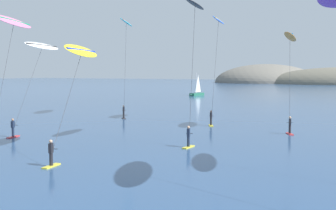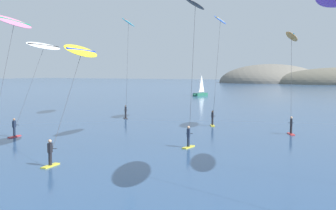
# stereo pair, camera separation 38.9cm
# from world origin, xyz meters

# --- Properties ---
(headland_island) EXTENTS (136.64, 57.21, 20.48)m
(headland_island) POSITION_xyz_m (-19.05, 219.12, 0.00)
(headland_island) COLOR #7A705B
(headland_island) RESTS_ON ground
(sailboat_far) EXTENTS (1.92, 5.96, 5.70)m
(sailboat_far) POSITION_xyz_m (-29.60, 88.31, 0.64)
(sailboat_far) COLOR #23664C
(sailboat_far) RESTS_ON ground
(kitesurfer_pink) EXTENTS (4.09, 7.36, 9.96)m
(kitesurfer_pink) POSITION_xyz_m (-9.06, 14.93, 8.77)
(kitesurfer_pink) COLOR red
(kitesurfer_pink) RESTS_ON ground
(kitesurfer_orange) EXTENTS (2.73, 5.72, 9.90)m
(kitesurfer_orange) POSITION_xyz_m (5.46, 36.38, 8.67)
(kitesurfer_orange) COLOR red
(kitesurfer_orange) RESTS_ON ground
(kitesurfer_yellow) EXTENTS (3.70, 8.76, 8.00)m
(kitesurfer_yellow) POSITION_xyz_m (-5.27, 17.77, 6.98)
(kitesurfer_yellow) COLOR yellow
(kitesurfer_yellow) RESTS_ON ground
(kitesurfer_black) EXTENTS (2.40, 5.74, 11.70)m
(kitesurfer_black) POSITION_xyz_m (0.39, 25.22, 10.38)
(kitesurfer_black) COLOR yellow
(kitesurfer_black) RESTS_ON ground
(kitesurfer_white) EXTENTS (3.75, 9.46, 9.03)m
(kitesurfer_white) POSITION_xyz_m (-16.89, 25.16, 8.11)
(kitesurfer_white) COLOR red
(kitesurfer_white) RESTS_ON ground
(kitesurfer_blue) EXTENTS (2.51, 7.18, 12.44)m
(kitesurfer_blue) POSITION_xyz_m (-3.72, 39.96, 10.92)
(kitesurfer_blue) COLOR yellow
(kitesurfer_blue) RESTS_ON ground
(kitesurfer_cyan) EXTENTS (4.01, 6.27, 12.94)m
(kitesurfer_cyan) POSITION_xyz_m (-16.63, 39.85, 11.67)
(kitesurfer_cyan) COLOR #2D2D33
(kitesurfer_cyan) RESTS_ON ground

